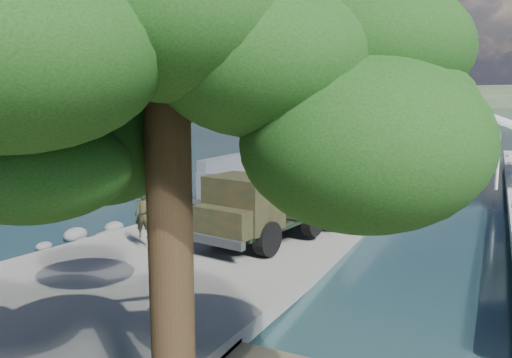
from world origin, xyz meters
The scene contains 7 objects.
ground centered at (0.00, 0.00, 0.00)m, with size 1400.00×1400.00×0.00m, color #1A363F.
boat_ramp centered at (0.00, -1.00, 0.25)m, with size 10.00×18.00×0.50m, color gray.
shoreline_rocks centered at (-6.20, 0.50, 0.00)m, with size 3.20×5.60×0.90m, color #525250, non-canonical shape.
landing_craft centered at (-0.11, 21.78, 0.85)m, with size 9.00×35.08×10.40m.
military_truck centered at (2.21, 3.31, 2.44)m, with size 3.92×8.69×3.89m.
soldier centered at (-1.90, -0.95, 1.43)m, with size 0.68×0.44×1.85m, color black.
overhang_tree centered at (5.60, -9.91, 5.96)m, with size 8.20×7.55×7.44m.
Camera 1 is at (10.23, -16.06, 6.17)m, focal length 35.00 mm.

